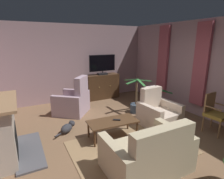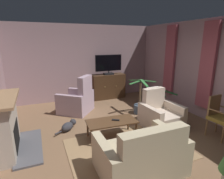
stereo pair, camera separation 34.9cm
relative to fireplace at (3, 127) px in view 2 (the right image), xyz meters
name	(u,v)px [view 2 (the right image)]	position (x,y,z in m)	size (l,w,h in m)	color
ground_plane	(123,140)	(2.36, -0.47, -0.56)	(5.87, 7.29, 0.04)	brown
wall_back	(84,63)	(2.36, 2.93, 0.83)	(5.87, 0.10, 2.74)	gray
wall_right_with_window	(216,72)	(5.04, -0.47, 0.83)	(0.10, 7.29, 2.74)	#A6858B
curtain_panel_near	(207,66)	(4.93, -0.28, 0.96)	(0.10, 0.44, 2.30)	#A34C56
curtain_panel_far	(170,61)	(4.93, 1.22, 0.96)	(0.10, 0.44, 2.30)	#A34C56
rug_central	(127,148)	(2.28, -0.83, -0.54)	(2.38, 1.69, 0.01)	#8E704C
fireplace	(3,127)	(0.00, 0.00, 0.00)	(0.93, 1.41, 1.13)	#4C4C51
tv_cabinet	(108,87)	(3.20, 2.58, -0.10)	(1.26, 0.50, 0.93)	black
television	(109,64)	(3.20, 2.52, 0.78)	(1.02, 0.20, 0.74)	black
coffee_table	(112,123)	(2.15, -0.29, -0.18)	(1.15, 0.60, 0.41)	#4C331E
tv_remote	(116,120)	(2.25, -0.30, -0.12)	(0.17, 0.05, 0.02)	black
sofa_floral	(142,156)	(2.17, -1.55, -0.23)	(1.41, 0.94, 0.94)	tan
armchair_in_far_corner	(77,101)	(1.78, 1.58, -0.19)	(1.25, 1.25, 1.15)	#AD93A3
armchair_beside_cabinet	(160,115)	(3.52, -0.25, -0.23)	(0.91, 0.92, 0.98)	#C6B29E
side_chair_beside_plant	(219,115)	(4.44, -1.17, -0.03)	(0.47, 0.49, 0.95)	olive
potted_plant_tall_palm_by_window	(140,106)	(3.51, 0.74, -0.31)	(0.92, 0.90, 1.07)	#3D4C5B
potted_plant_small_fern_corner	(161,104)	(4.18, 0.60, -0.29)	(0.84, 0.81, 0.75)	slate
cat	(68,126)	(1.30, 0.46, -0.43)	(0.58, 0.46, 0.23)	#2D2D33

